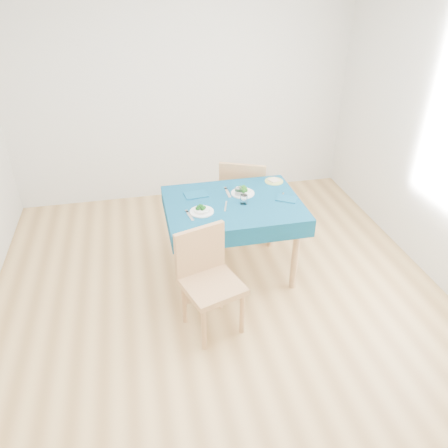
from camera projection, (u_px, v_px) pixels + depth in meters
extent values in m
cube|color=#AA7F47|center=(224.00, 309.00, 3.78)|extent=(4.00, 4.50, 0.02)
cube|color=silver|center=(182.00, 86.00, 4.95)|extent=(4.00, 0.02, 2.70)
cube|color=navy|center=(233.00, 238.00, 4.02)|extent=(1.17, 0.89, 0.76)
cube|color=tan|center=(212.00, 276.00, 3.31)|extent=(0.54, 0.57, 1.05)
cube|color=tan|center=(245.00, 179.00, 4.61)|extent=(0.64, 0.66, 1.17)
cube|color=silver|center=(190.00, 216.00, 3.61)|extent=(0.05, 0.18, 0.00)
cube|color=silver|center=(226.00, 206.00, 3.76)|extent=(0.07, 0.18, 0.00)
cube|color=silver|center=(228.00, 193.00, 3.97)|extent=(0.03, 0.19, 0.00)
cube|color=silver|center=(282.00, 197.00, 3.89)|extent=(0.09, 0.18, 0.00)
cube|color=navy|center=(196.00, 195.00, 3.93)|extent=(0.22, 0.16, 0.01)
cube|color=navy|center=(287.00, 199.00, 3.86)|extent=(0.22, 0.20, 0.01)
cylinder|color=white|center=(238.00, 192.00, 3.90)|extent=(0.06, 0.06, 0.08)
cylinder|color=white|center=(244.00, 199.00, 3.78)|extent=(0.06, 0.06, 0.08)
cylinder|color=#BCC861|center=(274.00, 181.00, 4.17)|extent=(0.18, 0.18, 0.01)
cube|color=beige|center=(274.00, 180.00, 4.17)|extent=(0.12, 0.12, 0.01)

